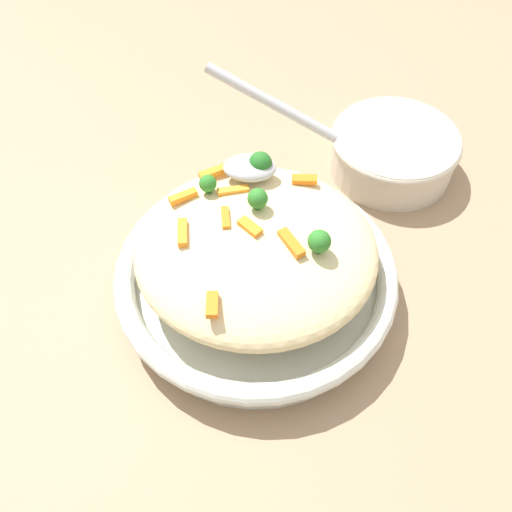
% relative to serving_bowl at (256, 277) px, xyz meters
% --- Properties ---
extents(ground_plane, '(2.40, 2.40, 0.00)m').
position_rel_serving_bowl_xyz_m(ground_plane, '(0.00, 0.00, -0.03)').
color(ground_plane, '#9E7F60').
extents(serving_bowl, '(0.30, 0.30, 0.05)m').
position_rel_serving_bowl_xyz_m(serving_bowl, '(0.00, 0.00, 0.00)').
color(serving_bowl, silver).
rests_on(serving_bowl, ground_plane).
extents(pasta_mound, '(0.25, 0.23, 0.06)m').
position_rel_serving_bowl_xyz_m(pasta_mound, '(0.00, 0.00, 0.05)').
color(pasta_mound, beige).
rests_on(pasta_mound, serving_bowl).
extents(carrot_piece_0, '(0.01, 0.03, 0.01)m').
position_rel_serving_bowl_xyz_m(carrot_piece_0, '(0.03, -0.01, 0.08)').
color(carrot_piece_0, orange).
rests_on(carrot_piece_0, pasta_mound).
extents(carrot_piece_1, '(0.03, 0.02, 0.01)m').
position_rel_serving_bowl_xyz_m(carrot_piece_1, '(0.03, -0.05, 0.08)').
color(carrot_piece_1, orange).
rests_on(carrot_piece_1, pasta_mound).
extents(carrot_piece_2, '(0.03, 0.01, 0.01)m').
position_rel_serving_bowl_xyz_m(carrot_piece_2, '(-0.05, -0.08, 0.08)').
color(carrot_piece_2, orange).
rests_on(carrot_piece_2, pasta_mound).
extents(carrot_piece_3, '(0.01, 0.03, 0.01)m').
position_rel_serving_bowl_xyz_m(carrot_piece_3, '(0.07, 0.01, 0.08)').
color(carrot_piece_3, orange).
rests_on(carrot_piece_3, pasta_mound).
extents(carrot_piece_4, '(0.03, 0.02, 0.01)m').
position_rel_serving_bowl_xyz_m(carrot_piece_4, '(0.08, -0.04, 0.08)').
color(carrot_piece_4, orange).
rests_on(carrot_piece_4, pasta_mound).
extents(carrot_piece_5, '(0.01, 0.03, 0.01)m').
position_rel_serving_bowl_xyz_m(carrot_piece_5, '(0.03, 0.09, 0.08)').
color(carrot_piece_5, orange).
rests_on(carrot_piece_5, pasta_mound).
extents(carrot_piece_6, '(0.04, 0.03, 0.01)m').
position_rel_serving_bowl_xyz_m(carrot_piece_6, '(0.05, -0.08, 0.08)').
color(carrot_piece_6, orange).
rests_on(carrot_piece_6, pasta_mound).
extents(carrot_piece_7, '(0.03, 0.03, 0.01)m').
position_rel_serving_bowl_xyz_m(carrot_piece_7, '(-0.03, 0.02, 0.08)').
color(carrot_piece_7, orange).
rests_on(carrot_piece_7, pasta_mound).
extents(carrot_piece_8, '(0.03, 0.03, 0.01)m').
position_rel_serving_bowl_xyz_m(carrot_piece_8, '(0.01, 0.00, 0.08)').
color(carrot_piece_8, orange).
rests_on(carrot_piece_8, pasta_mound).
extents(broccoli_floret_0, '(0.02, 0.02, 0.02)m').
position_rel_serving_bowl_xyz_m(broccoli_floret_0, '(-0.00, -0.03, 0.09)').
color(broccoli_floret_0, '#296820').
rests_on(broccoli_floret_0, pasta_mound).
extents(broccoli_floret_1, '(0.02, 0.02, 0.02)m').
position_rel_serving_bowl_xyz_m(broccoli_floret_1, '(0.05, -0.05, 0.09)').
color(broccoli_floret_1, '#296820').
rests_on(broccoli_floret_1, pasta_mound).
extents(broccoli_floret_2, '(0.03, 0.03, 0.03)m').
position_rel_serving_bowl_xyz_m(broccoli_floret_2, '(0.00, -0.08, 0.09)').
color(broccoli_floret_2, '#205B1C').
rests_on(broccoli_floret_2, pasta_mound).
extents(broccoli_floret_3, '(0.02, 0.02, 0.03)m').
position_rel_serving_bowl_xyz_m(broccoli_floret_3, '(-0.06, 0.02, 0.09)').
color(broccoli_floret_3, '#296820').
rests_on(broccoli_floret_3, pasta_mound).
extents(serving_spoon, '(0.15, 0.12, 0.07)m').
position_rel_serving_bowl_xyz_m(serving_spoon, '(0.00, -0.10, 0.10)').
color(serving_spoon, '#B7B7BC').
rests_on(serving_spoon, pasta_mound).
extents(companion_bowl, '(0.17, 0.17, 0.06)m').
position_rel_serving_bowl_xyz_m(companion_bowl, '(-0.17, -0.21, 0.01)').
color(companion_bowl, beige).
rests_on(companion_bowl, ground_plane).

